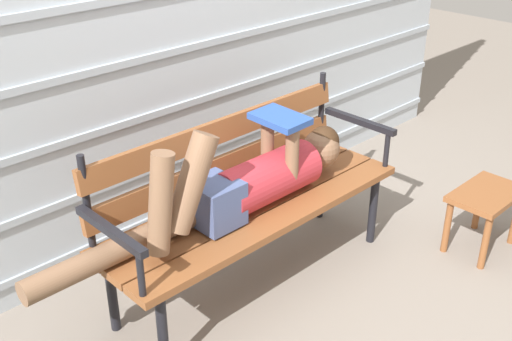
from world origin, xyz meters
TOP-DOWN VIEW (x-y plane):
  - ground_plane at (0.00, 0.00)m, footprint 12.00×12.00m
  - house_siding at (0.00, 0.79)m, footprint 4.90×0.08m
  - park_bench at (-0.00, 0.19)m, footprint 1.59×0.49m
  - reclining_person at (-0.07, 0.12)m, footprint 1.68×0.26m
  - footstool at (1.07, -0.51)m, footprint 0.42×0.27m

SIDE VIEW (x-z plane):
  - ground_plane at x=0.00m, z-range 0.00..0.00m
  - footstool at x=1.07m, z-range 0.10..0.44m
  - park_bench at x=0.00m, z-range 0.05..0.91m
  - reclining_person at x=-0.07m, z-range 0.33..0.84m
  - house_siding at x=0.00m, z-range 0.00..2.36m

